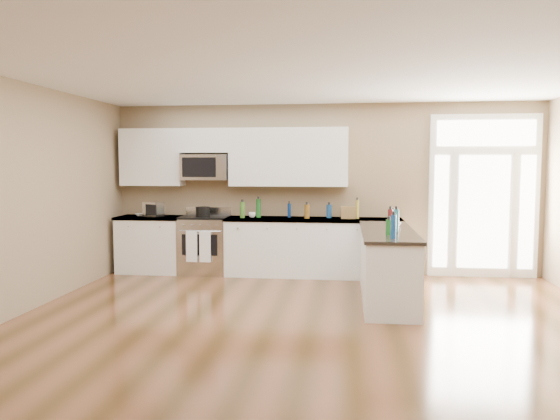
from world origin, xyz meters
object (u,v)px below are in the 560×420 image
object	(u,v)px
peninsula_cabinet	(387,267)
stockpot	(203,211)
toaster_oven	(154,209)
kitchen_range	(205,245)

from	to	relation	value
peninsula_cabinet	stockpot	size ratio (longest dim) A/B	9.95
toaster_oven	peninsula_cabinet	bearing A→B (deg)	1.59
kitchen_range	stockpot	xyz separation A→B (m)	(-0.01, -0.07, 0.56)
kitchen_range	peninsula_cabinet	bearing A→B (deg)	-26.72
kitchen_range	toaster_oven	size ratio (longest dim) A/B	3.81
stockpot	toaster_oven	world-z (taller)	toaster_oven
stockpot	kitchen_range	bearing A→B (deg)	82.02
stockpot	toaster_oven	size ratio (longest dim) A/B	0.82
toaster_oven	stockpot	bearing A→B (deg)	20.58
kitchen_range	toaster_oven	bearing A→B (deg)	-177.28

